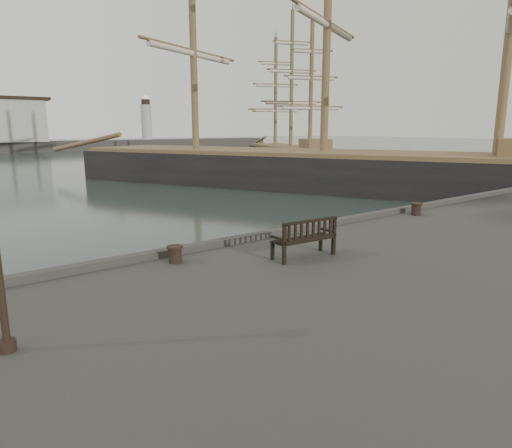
{
  "coord_description": "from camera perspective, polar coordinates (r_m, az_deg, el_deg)",
  "views": [
    {
      "loc": [
        -8.98,
        -10.24,
        4.7
      ],
      "look_at": [
        -1.4,
        -0.5,
        2.1
      ],
      "focal_mm": 32.0,
      "sensor_mm": 36.0,
      "label": 1
    }
  ],
  "objects": [
    {
      "name": "ground",
      "position": [
        14.4,
        3.2,
        -7.16
      ],
      "size": [
        400.0,
        400.0,
        0.0
      ],
      "primitive_type": "plane",
      "color": "black",
      "rests_on": "ground"
    },
    {
      "name": "bench",
      "position": [
        11.32,
        6.05,
        -2.66
      ],
      "size": [
        1.71,
        0.7,
        0.96
      ],
      "rotation": [
        0.0,
        0.0,
        -0.08
      ],
      "color": "black",
      "rests_on": "quay"
    },
    {
      "name": "bollard_left",
      "position": [
        11.02,
        -10.08,
        -3.74
      ],
      "size": [
        0.4,
        0.4,
        0.41
      ],
      "primitive_type": "cylinder",
      "rotation": [
        0.0,
        0.0,
        0.04
      ],
      "color": "black",
      "rests_on": "quay"
    },
    {
      "name": "bollard_right",
      "position": [
        17.75,
        19.4,
        1.78
      ],
      "size": [
        0.5,
        0.5,
        0.45
      ],
      "primitive_type": "cylinder",
      "rotation": [
        0.0,
        0.0,
        -0.17
      ],
      "color": "black",
      "rests_on": "quay"
    },
    {
      "name": "tall_ship_main",
      "position": [
        37.1,
        8.33,
        5.78
      ],
      "size": [
        26.17,
        43.2,
        32.67
      ],
      "rotation": [
        0.0,
        0.0,
        0.43
      ],
      "color": "black",
      "rests_on": "ground"
    },
    {
      "name": "tall_ship_far",
      "position": [
        61.74,
        4.32,
        8.17
      ],
      "size": [
        13.93,
        24.16,
        20.59
      ],
      "rotation": [
        0.0,
        0.0,
        -0.39
      ],
      "color": "black",
      "rests_on": "ground"
    }
  ]
}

